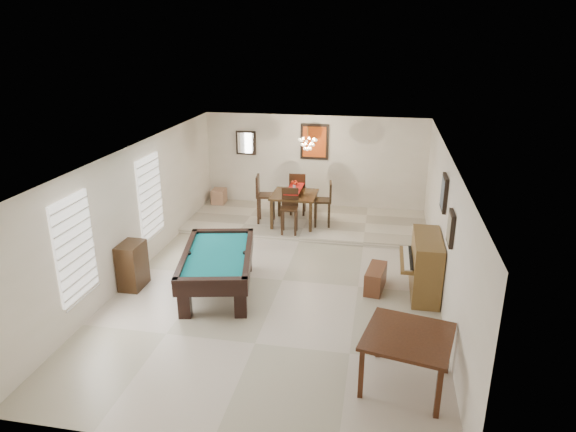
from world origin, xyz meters
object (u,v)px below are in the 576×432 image
(dining_chair_east, at_px, (323,204))
(chandelier, at_px, (308,140))
(corner_bench, at_px, (219,196))
(pool_table, at_px, (218,273))
(dining_chair_south, at_px, (289,212))
(dining_chair_north, at_px, (298,193))
(flower_vase, at_px, (294,185))
(piano_bench, at_px, (376,279))
(square_table, at_px, (406,360))
(dining_table, at_px, (294,206))
(upright_piano, at_px, (418,265))
(dining_chair_west, at_px, (266,199))
(apothecary_chest, at_px, (132,265))

(dining_chair_east, distance_m, chandelier, 1.61)
(corner_bench, bearing_deg, pool_table, -72.34)
(dining_chair_south, relative_size, dining_chair_north, 0.95)
(flower_vase, xyz_separation_m, corner_bench, (-2.37, 1.23, -0.82))
(piano_bench, distance_m, corner_bench, 6.11)
(pool_table, height_order, square_table, square_table)
(dining_chair_south, height_order, dining_chair_east, dining_chair_east)
(dining_table, relative_size, flower_vase, 5.01)
(square_table, distance_m, piano_bench, 2.84)
(flower_vase, relative_size, dining_chair_north, 0.19)
(upright_piano, distance_m, dining_chair_east, 3.66)
(dining_chair_south, bearing_deg, flower_vase, 84.50)
(square_table, relative_size, dining_chair_south, 1.07)
(dining_chair_west, height_order, chandelier, chandelier)
(piano_bench, xyz_separation_m, flower_vase, (-2.10, 2.93, 0.92))
(piano_bench, xyz_separation_m, dining_chair_north, (-2.14, 3.71, 0.47))
(dining_table, bearing_deg, square_table, -65.78)
(chandelier, bearing_deg, flower_vase, -132.10)
(square_table, xyz_separation_m, dining_table, (-2.58, 5.73, 0.17))
(upright_piano, relative_size, apothecary_chest, 1.51)
(apothecary_chest, bearing_deg, square_table, -21.79)
(pool_table, bearing_deg, chandelier, 62.04)
(dining_chair_south, xyz_separation_m, chandelier, (0.28, 0.95, 1.54))
(dining_chair_west, bearing_deg, dining_table, -96.99)
(dining_chair_north, xyz_separation_m, chandelier, (0.31, -0.48, 1.51))
(dining_chair_north, bearing_deg, dining_chair_south, 87.60)
(dining_chair_south, bearing_deg, apothecary_chest, -134.30)
(pool_table, xyz_separation_m, dining_chair_north, (0.80, 4.35, 0.30))
(dining_chair_south, xyz_separation_m, dining_chair_north, (-0.03, 1.43, 0.03))
(pool_table, relative_size, piano_bench, 2.93)
(square_table, xyz_separation_m, flower_vase, (-2.58, 5.73, 0.74))
(apothecary_chest, distance_m, dining_chair_east, 4.91)
(dining_chair_east, bearing_deg, apothecary_chest, -48.02)
(pool_table, height_order, chandelier, chandelier)
(chandelier, bearing_deg, dining_chair_west, -163.09)
(dining_chair_east, bearing_deg, dining_chair_north, -142.99)
(piano_bench, distance_m, dining_table, 3.62)
(corner_bench, xyz_separation_m, chandelier, (2.64, -0.94, 1.88))
(pool_table, bearing_deg, dining_chair_west, 76.20)
(dining_chair_north, xyz_separation_m, corner_bench, (-2.33, 0.46, -0.37))
(pool_table, xyz_separation_m, square_table, (3.42, -2.16, 0.01))
(dining_chair_south, bearing_deg, upright_piano, -43.33)
(dining_chair_north, distance_m, chandelier, 1.62)
(dining_table, bearing_deg, dining_chair_west, -179.72)
(upright_piano, distance_m, piano_bench, 0.85)
(chandelier, bearing_deg, piano_bench, -60.53)
(square_table, bearing_deg, pool_table, 147.68)
(dining_chair_west, height_order, corner_bench, dining_chair_west)
(pool_table, xyz_separation_m, chandelier, (1.11, 3.87, 1.81))
(apothecary_chest, height_order, flower_vase, flower_vase)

